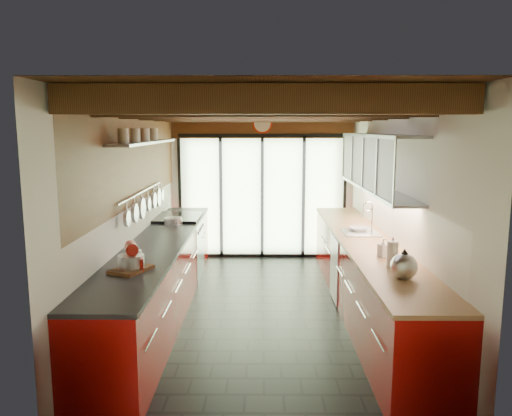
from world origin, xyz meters
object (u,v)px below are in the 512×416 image
soap_bottle (383,248)px  bowl (359,229)px  paper_towel (392,254)px  kettle (404,265)px  stand_mixer (133,258)px

soap_bottle → bowl: size_ratio=0.81×
paper_towel → bowl: paper_towel is taller
kettle → bowl: size_ratio=1.37×
paper_towel → soap_bottle: paper_towel is taller
paper_towel → bowl: (0.00, 1.69, -0.09)m
kettle → soap_bottle: 0.77m
stand_mixer → bowl: size_ratio=1.39×
kettle → stand_mixer: bearing=173.7°
stand_mixer → kettle: 2.56m
stand_mixer → kettle: bearing=-6.3°
kettle → paper_towel: bearing=90.0°
kettle → soap_bottle: kettle is taller
kettle → bowl: 2.09m
paper_towel → soap_bottle: bearing=90.0°
soap_bottle → bowl: (0.00, 1.32, -0.07)m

